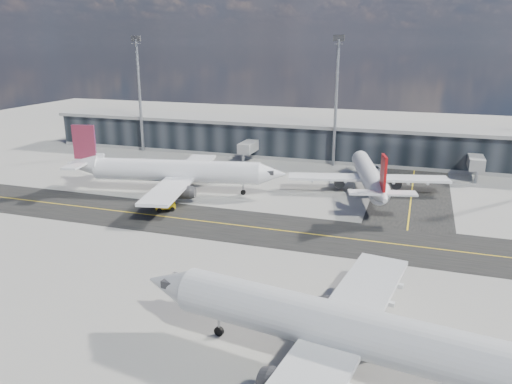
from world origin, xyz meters
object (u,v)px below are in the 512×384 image
(airliner_af, at_px, (174,171))
(service_van, at_px, (375,169))
(airliner_near, at_px, (356,333))
(baggage_tug, at_px, (167,205))
(airliner_redtail, at_px, (369,176))

(airliner_af, xyz_separation_m, service_van, (34.68, 26.93, -3.33))
(airliner_near, height_order, service_van, airliner_near)
(airliner_af, relative_size, airliner_near, 0.99)
(airliner_near, relative_size, baggage_tug, 11.87)
(airliner_af, distance_m, service_van, 44.03)
(airliner_af, distance_m, baggage_tug, 11.26)
(airliner_af, bearing_deg, airliner_redtail, 96.17)
(airliner_af, height_order, baggage_tug, airliner_af)
(airliner_redtail, bearing_deg, baggage_tug, -159.97)
(airliner_af, xyz_separation_m, airliner_redtail, (35.01, 10.82, -0.66))
(airliner_redtail, height_order, airliner_near, airliner_near)
(baggage_tug, bearing_deg, service_van, 106.78)
(airliner_redtail, bearing_deg, service_van, 77.30)
(airliner_af, relative_size, baggage_tug, 11.70)
(airliner_redtail, relative_size, airliner_near, 0.82)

